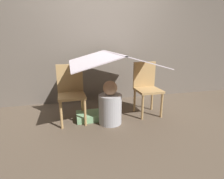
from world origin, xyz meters
The scene contains 7 objects.
ground_plane centered at (0.00, 0.00, 0.00)m, with size 8.80×8.80×0.00m, color brown.
wall_back centered at (0.00, 1.19, 1.25)m, with size 7.00×0.05×2.50m.
chair_left centered at (-0.60, 0.31, 0.46)m, with size 0.39×0.39×0.84m.
chair_right centered at (0.60, 0.31, 0.46)m, with size 0.38×0.38×0.84m.
sheet_canopy centered at (0.00, 0.24, 0.93)m, with size 1.20×1.30×0.18m.
person_front centered at (-0.07, 0.08, 0.27)m, with size 0.33×0.33×0.64m.
floor_cushion centered at (-0.35, 0.28, 0.05)m, with size 0.40×0.32×0.10m.
Camera 1 is at (-0.62, -2.22, 1.17)m, focal length 28.00 mm.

